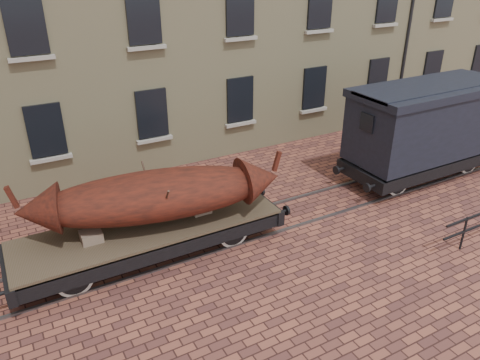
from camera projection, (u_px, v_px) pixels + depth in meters
ground at (289, 214)px, 14.40m from camera, size 90.00×90.00×0.00m
rail_track at (289, 213)px, 14.39m from camera, size 30.00×1.52×0.06m
flatcar_wagon at (150, 232)px, 12.16m from camera, size 7.73×2.10×1.17m
iron_boat at (156, 195)px, 11.82m from camera, size 6.74×2.93×1.61m
goods_van at (428, 121)px, 15.89m from camera, size 6.45×2.35×3.33m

